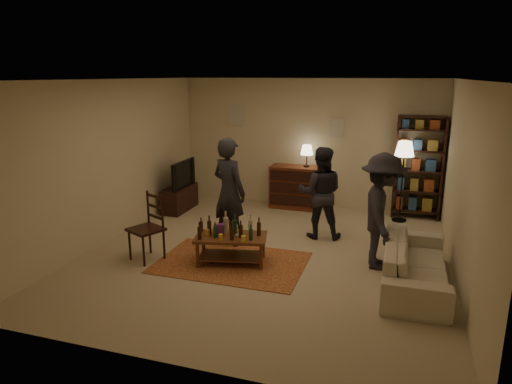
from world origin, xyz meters
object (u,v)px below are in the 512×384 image
at_px(bookshelf, 418,166).
at_px(sofa, 415,263).
at_px(tv_stand, 179,192).
at_px(person_left, 229,192).
at_px(dresser, 295,186).
at_px(floor_lamp, 404,154).
at_px(coffee_table, 230,239).
at_px(person_right, 320,193).
at_px(dining_chair, 149,224).
at_px(person_by_sofa, 382,212).

bearing_deg(bookshelf, sofa, -90.82).
bearing_deg(tv_stand, person_left, -41.53).
relative_size(tv_stand, dresser, 0.78).
bearing_deg(floor_lamp, coffee_table, -129.42).
relative_size(tv_stand, floor_lamp, 0.68).
relative_size(coffee_table, person_right, 0.73).
relative_size(dining_chair, bookshelf, 0.52).
distance_m(bookshelf, person_right, 2.36).
bearing_deg(dining_chair, person_right, 61.98).
distance_m(dining_chair, tv_stand, 2.61).
distance_m(sofa, person_right, 2.20).
xyz_separation_m(dining_chair, person_by_sofa, (3.38, 0.75, 0.30)).
height_order(dining_chair, floor_lamp, floor_lamp).
xyz_separation_m(tv_stand, dresser, (2.25, 0.91, 0.09)).
bearing_deg(sofa, coffee_table, 91.77).
height_order(dining_chair, person_by_sofa, person_by_sofa).
distance_m(dining_chair, person_left, 1.40).
height_order(dresser, sofa, dresser).
bearing_deg(bookshelf, floor_lamp, -129.60).
xyz_separation_m(tv_stand, person_right, (3.08, -0.73, 0.41)).
height_order(dining_chair, tv_stand, tv_stand).
bearing_deg(sofa, tv_stand, 64.66).
xyz_separation_m(floor_lamp, person_left, (-2.71, -2.15, -0.42)).
bearing_deg(coffee_table, dresser, 85.62).
distance_m(tv_stand, person_left, 2.33).
height_order(dresser, person_by_sofa, person_by_sofa).
distance_m(dresser, person_left, 2.52).
distance_m(dresser, person_right, 1.87).
relative_size(person_right, person_by_sofa, 0.94).
bearing_deg(bookshelf, tv_stand, -168.20).
bearing_deg(dining_chair, person_left, 71.26).
xyz_separation_m(tv_stand, person_by_sofa, (4.14, -1.74, 0.47)).
bearing_deg(person_left, dining_chair, 70.25).
distance_m(person_left, person_by_sofa, 2.45).
relative_size(dresser, sofa, 0.65).
bearing_deg(tv_stand, bookshelf, 11.80).
xyz_separation_m(dresser, person_right, (0.83, -1.65, 0.32)).
distance_m(coffee_table, tv_stand, 3.04).
bearing_deg(person_left, sofa, -169.50).
xyz_separation_m(coffee_table, dresser, (0.24, 3.19, 0.09)).
relative_size(sofa, person_left, 1.16).
relative_size(coffee_table, tv_stand, 1.10).
height_order(floor_lamp, person_left, person_left).
bearing_deg(coffee_table, floor_lamp, 50.58).
xyz_separation_m(coffee_table, person_right, (1.07, 1.55, 0.41)).
relative_size(coffee_table, person_by_sofa, 0.68).
distance_m(dining_chair, floor_lamp, 4.86).
bearing_deg(tv_stand, dresser, 22.07).
bearing_deg(person_right, floor_lamp, -143.01).
bearing_deg(bookshelf, person_right, -133.21).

